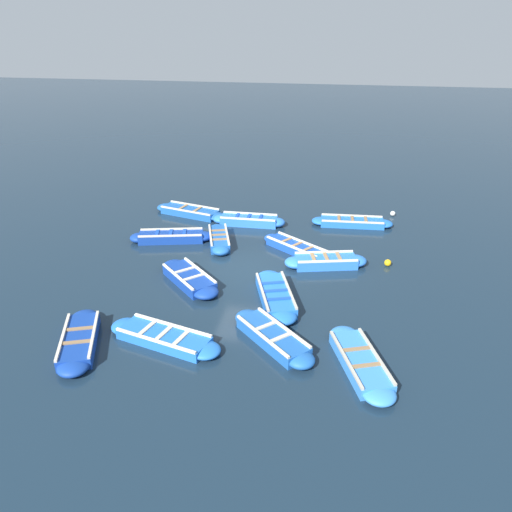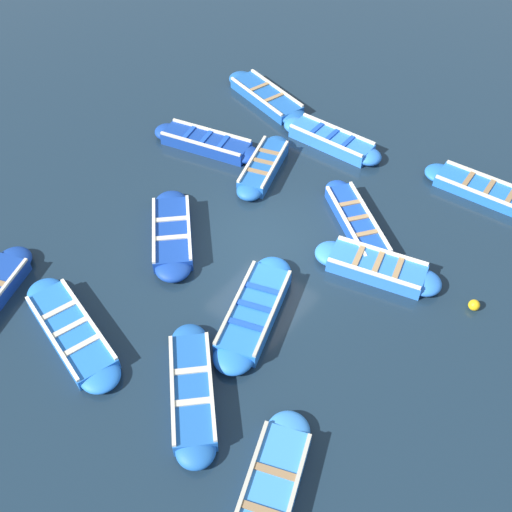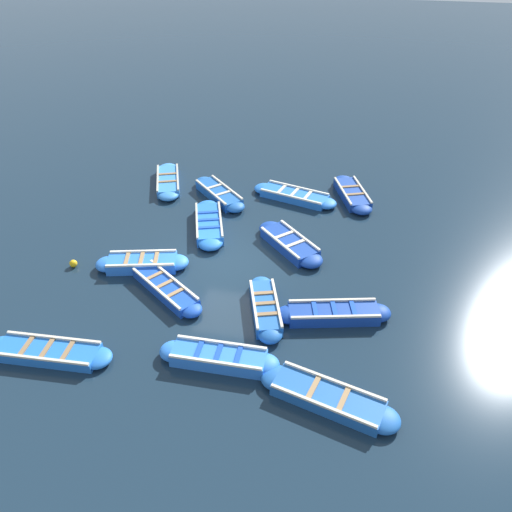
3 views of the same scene
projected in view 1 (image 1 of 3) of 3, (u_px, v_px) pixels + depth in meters
ground_plane at (250, 271)px, 19.45m from camera, size 120.00×120.00×0.00m
boat_outer_right at (164, 338)px, 15.13m from camera, size 3.92×1.89×0.38m
boat_far_corner at (297, 248)px, 20.95m from camera, size 3.32×2.72×0.40m
boat_broadside at (275, 296)px, 17.34m from camera, size 2.02×3.75×0.45m
boat_tucked at (79, 341)px, 14.97m from camera, size 2.02×3.52×0.42m
boat_mid_row at (326, 262)px, 19.75m from camera, size 3.38×1.61×0.45m
boat_stern_in at (189, 278)px, 18.50m from camera, size 3.04×3.07×0.44m
boat_drifting at (190, 212)px, 24.85m from camera, size 3.89×1.86×0.40m
boat_near_quay at (273, 337)px, 15.11m from camera, size 3.05×3.05×0.44m
boat_outer_left at (352, 222)px, 23.61m from camera, size 3.84×1.07×0.38m
boat_inner_gap at (219, 239)px, 21.77m from camera, size 1.63×3.18×0.44m
boat_bow_out at (360, 362)px, 14.05m from camera, size 2.08×3.68×0.40m
boat_alongside at (249, 221)px, 23.69m from camera, size 3.47×0.87×0.46m
boat_end_of_row at (171, 237)px, 21.95m from camera, size 3.68×1.59×0.45m
buoy_orange_near at (393, 213)px, 24.75m from camera, size 0.25×0.25×0.25m
buoy_yellow_far at (388, 263)px, 19.78m from camera, size 0.27×0.27×0.27m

